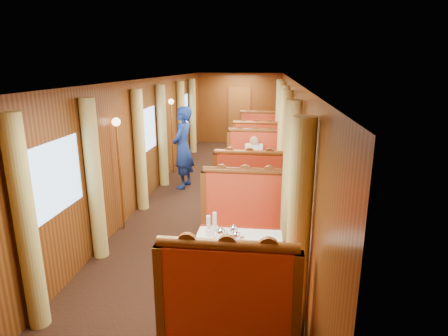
% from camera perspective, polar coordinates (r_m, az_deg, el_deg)
% --- Properties ---
extents(floor, '(3.00, 12.00, 0.01)m').
position_cam_1_polar(floor, '(8.12, -1.12, -4.54)').
color(floor, black).
rests_on(floor, ground).
extents(ceiling, '(3.00, 12.00, 0.01)m').
position_cam_1_polar(ceiling, '(7.64, -1.22, 13.38)').
color(ceiling, silver).
rests_on(ceiling, wall_left).
extents(wall_far, '(3.00, 0.01, 2.50)m').
position_cam_1_polar(wall_far, '(13.68, 2.37, 9.04)').
color(wall_far, brown).
rests_on(wall_far, floor).
extents(wall_left, '(0.01, 12.00, 2.50)m').
position_cam_1_polar(wall_left, '(8.13, -11.73, 4.31)').
color(wall_left, brown).
rests_on(wall_left, floor).
extents(wall_right, '(0.01, 12.00, 2.50)m').
position_cam_1_polar(wall_right, '(7.72, 9.95, 3.82)').
color(wall_right, brown).
rests_on(wall_right, floor).
extents(doorway_far, '(0.80, 0.04, 2.00)m').
position_cam_1_polar(doorway_far, '(13.68, 2.35, 7.99)').
color(doorway_far, brown).
rests_on(doorway_far, floor).
extents(table_near, '(1.05, 0.72, 0.75)m').
position_cam_1_polar(table_near, '(4.72, 2.11, -15.11)').
color(table_near, white).
rests_on(table_near, floor).
extents(banquette_near_fwd, '(1.30, 0.55, 1.34)m').
position_cam_1_polar(banquette_near_fwd, '(3.86, 0.75, -22.12)').
color(banquette_near_fwd, red).
rests_on(banquette_near_fwd, floor).
extents(banquette_near_aft, '(1.30, 0.55, 1.34)m').
position_cam_1_polar(banquette_near_aft, '(5.60, 3.00, -9.42)').
color(banquette_near_aft, red).
rests_on(banquette_near_aft, floor).
extents(table_mid, '(1.05, 0.72, 0.75)m').
position_cam_1_polar(table_mid, '(7.93, 4.24, -2.20)').
color(table_mid, white).
rests_on(table_mid, floor).
extents(banquette_mid_fwd, '(1.30, 0.55, 1.34)m').
position_cam_1_polar(banquette_mid_fwd, '(6.96, 3.84, -4.34)').
color(banquette_mid_fwd, red).
rests_on(banquette_mid_fwd, floor).
extents(banquette_mid_aft, '(1.30, 0.55, 1.34)m').
position_cam_1_polar(banquette_mid_aft, '(8.89, 4.56, 0.07)').
color(banquette_mid_aft, red).
rests_on(banquette_mid_aft, floor).
extents(table_far, '(1.05, 0.72, 0.75)m').
position_cam_1_polar(table_far, '(11.32, 5.10, 3.15)').
color(table_far, white).
rests_on(table_far, floor).
extents(banquette_far_fwd, '(1.30, 0.55, 1.34)m').
position_cam_1_polar(banquette_far_fwd, '(10.32, 4.92, 2.22)').
color(banquette_far_fwd, red).
rests_on(banquette_far_fwd, floor).
extents(banquette_far_aft, '(1.30, 0.55, 1.34)m').
position_cam_1_polar(banquette_far_aft, '(12.30, 5.27, 4.37)').
color(banquette_far_aft, red).
rests_on(banquette_far_aft, floor).
extents(tea_tray, '(0.35, 0.28, 0.01)m').
position_cam_1_polar(tea_tray, '(4.53, 0.75, -11.05)').
color(tea_tray, silver).
rests_on(tea_tray, table_near).
extents(teapot_left, '(0.18, 0.13, 0.14)m').
position_cam_1_polar(teapot_left, '(4.47, -0.47, -10.49)').
color(teapot_left, silver).
rests_on(teapot_left, tea_tray).
extents(teapot_right, '(0.18, 0.14, 0.14)m').
position_cam_1_polar(teapot_right, '(4.40, 1.80, -10.98)').
color(teapot_right, silver).
rests_on(teapot_right, tea_tray).
extents(teapot_back, '(0.17, 0.14, 0.13)m').
position_cam_1_polar(teapot_back, '(4.57, 1.45, -9.95)').
color(teapot_back, silver).
rests_on(teapot_back, tea_tray).
extents(fruit_plate, '(0.22, 0.22, 0.05)m').
position_cam_1_polar(fruit_plate, '(4.45, 5.88, -11.46)').
color(fruit_plate, white).
rests_on(fruit_plate, table_near).
extents(cup_inboard, '(0.08, 0.08, 0.26)m').
position_cam_1_polar(cup_inboard, '(4.62, -2.38, -9.11)').
color(cup_inboard, white).
rests_on(cup_inboard, table_near).
extents(cup_outboard, '(0.08, 0.08, 0.26)m').
position_cam_1_polar(cup_outboard, '(4.71, -1.43, -8.60)').
color(cup_outboard, white).
rests_on(cup_outboard, table_near).
extents(rose_vase_mid, '(0.06, 0.06, 0.36)m').
position_cam_1_polar(rose_vase_mid, '(7.77, 4.14, 1.64)').
color(rose_vase_mid, silver).
rests_on(rose_vase_mid, table_mid).
extents(rose_vase_far, '(0.06, 0.06, 0.36)m').
position_cam_1_polar(rose_vase_far, '(11.19, 5.18, 5.89)').
color(rose_vase_far, silver).
rests_on(rose_vase_far, table_far).
extents(window_left_near, '(0.01, 1.20, 0.90)m').
position_cam_1_polar(window_left_near, '(4.97, -24.36, -1.43)').
color(window_left_near, '#86ADDE').
rests_on(window_left_near, wall_left).
extents(curtain_left_near_a, '(0.22, 0.22, 2.35)m').
position_cam_1_polar(curtain_left_near_a, '(4.39, -27.95, -7.84)').
color(curtain_left_near_a, tan).
rests_on(curtain_left_near_a, floor).
extents(curtain_left_near_b, '(0.22, 0.22, 2.35)m').
position_cam_1_polar(curtain_left_near_b, '(5.65, -19.15, -1.89)').
color(curtain_left_near_b, tan).
rests_on(curtain_left_near_b, floor).
extents(window_right_near, '(0.01, 1.20, 0.90)m').
position_cam_1_polar(window_right_near, '(4.29, 12.10, -2.93)').
color(window_right_near, '#86ADDE').
rests_on(window_right_near, wall_right).
extents(curtain_right_near_a, '(0.22, 0.22, 2.35)m').
position_cam_1_polar(curtain_right_near_a, '(3.66, 11.24, -10.82)').
color(curtain_right_near_a, tan).
rests_on(curtain_right_near_a, floor).
extents(curtain_right_near_b, '(0.22, 0.22, 2.35)m').
position_cam_1_polar(curtain_right_near_b, '(5.10, 10.02, -3.08)').
color(curtain_right_near_b, tan).
rests_on(curtain_right_near_b, floor).
extents(window_left_mid, '(0.01, 1.20, 0.90)m').
position_cam_1_polar(window_left_mid, '(8.09, -11.71, 5.69)').
color(window_left_mid, '#86ADDE').
rests_on(window_left_mid, wall_left).
extents(curtain_left_mid_a, '(0.22, 0.22, 2.35)m').
position_cam_1_polar(curtain_left_mid_a, '(7.38, -12.70, 2.54)').
color(curtain_left_mid_a, tan).
rests_on(curtain_left_mid_a, floor).
extents(curtain_left_mid_b, '(0.22, 0.22, 2.35)m').
position_cam_1_polar(curtain_left_mid_b, '(8.83, -9.38, 4.81)').
color(curtain_left_mid_b, tan).
rests_on(curtain_left_mid_b, floor).
extents(window_right_mid, '(0.01, 1.20, 0.90)m').
position_cam_1_polar(window_right_mid, '(7.68, 9.91, 5.29)').
color(window_right_mid, '#86ADDE').
rests_on(window_right_mid, wall_right).
extents(curtain_right_mid_a, '(0.22, 0.22, 2.35)m').
position_cam_1_polar(curtain_right_mid_a, '(6.97, 9.24, 1.97)').
color(curtain_right_mid_a, tan).
rests_on(curtain_right_mid_a, floor).
extents(curtain_right_mid_b, '(0.22, 0.22, 2.35)m').
position_cam_1_polar(curtain_right_mid_b, '(8.49, 8.87, 4.41)').
color(curtain_right_mid_b, tan).
rests_on(curtain_right_mid_b, floor).
extents(window_left_far, '(0.01, 1.20, 0.90)m').
position_cam_1_polar(window_left_far, '(11.42, -6.17, 8.70)').
color(window_left_far, '#86ADDE').
rests_on(window_left_far, wall_left).
extents(curtain_left_far_a, '(0.22, 0.22, 2.35)m').
position_cam_1_polar(curtain_left_far_a, '(10.68, -6.51, 6.74)').
color(curtain_left_far_a, tan).
rests_on(curtain_left_far_a, floor).
extents(curtain_left_far_b, '(0.22, 0.22, 2.35)m').
position_cam_1_polar(curtain_left_far_b, '(12.19, -4.83, 7.86)').
color(curtain_left_far_b, tan).
rests_on(curtain_left_far_b, floor).
extents(window_right_far, '(0.01, 1.20, 0.90)m').
position_cam_1_polar(window_right_far, '(11.14, 9.05, 8.43)').
color(window_right_far, '#86ADDE').
rests_on(window_right_far, wall_right).
extents(curtain_right_far_a, '(0.22, 0.22, 2.35)m').
position_cam_1_polar(curtain_right_far_a, '(10.40, 8.55, 6.43)').
color(curtain_right_far_a, tan).
rests_on(curtain_right_far_a, floor).
extents(curtain_right_far_b, '(0.22, 0.22, 2.35)m').
position_cam_1_polar(curtain_right_far_b, '(11.95, 8.37, 7.59)').
color(curtain_right_far_b, tan).
rests_on(curtain_right_far_b, floor).
extents(sconce_left_fore, '(0.14, 0.14, 1.95)m').
position_cam_1_polar(sconce_left_fore, '(6.46, -15.80, 2.42)').
color(sconce_left_fore, '#BF8C3F').
rests_on(sconce_left_fore, floor).
extents(sconce_right_fore, '(0.14, 0.14, 1.95)m').
position_cam_1_polar(sconce_right_fore, '(5.98, 9.85, 1.76)').
color(sconce_right_fore, '#BF8C3F').
rests_on(sconce_right_fore, floor).
extents(sconce_left_aft, '(0.14, 0.14, 1.95)m').
position_cam_1_polar(sconce_left_aft, '(9.73, -7.97, 7.08)').
color(sconce_left_aft, '#BF8C3F').
rests_on(sconce_left_aft, floor).
extents(sconce_right_aft, '(0.14, 0.14, 1.95)m').
position_cam_1_polar(sconce_right_aft, '(9.42, 8.87, 6.77)').
color(sconce_right_aft, '#BF8C3F').
rests_on(sconce_right_aft, floor).
extents(steward, '(0.54, 0.75, 1.89)m').
position_cam_1_polar(steward, '(8.61, -6.27, 3.09)').
color(steward, navy).
rests_on(steward, floor).
extents(passenger, '(0.40, 0.44, 0.76)m').
position_cam_1_polar(passenger, '(8.60, 4.54, 1.72)').
color(passenger, beige).
rests_on(passenger, banquette_mid_aft).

